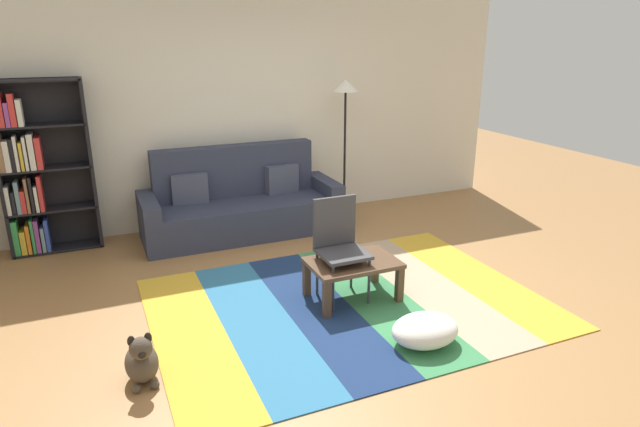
% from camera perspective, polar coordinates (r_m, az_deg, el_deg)
% --- Properties ---
extents(ground_plane, '(14.00, 14.00, 0.00)m').
position_cam_1_polar(ground_plane, '(4.91, 2.34, -8.94)').
color(ground_plane, '#9E7042').
extents(back_wall, '(6.80, 0.10, 2.70)m').
position_cam_1_polar(back_wall, '(6.80, -7.02, 10.66)').
color(back_wall, silver).
rests_on(back_wall, ground_plane).
extents(rug, '(3.29, 2.40, 0.01)m').
position_cam_1_polar(rug, '(4.83, 2.94, -9.36)').
color(rug, gold).
rests_on(rug, ground_plane).
extents(couch, '(2.26, 0.80, 1.00)m').
position_cam_1_polar(couch, '(6.43, -8.27, 0.89)').
color(couch, '#2D3347').
rests_on(couch, ground_plane).
extents(bookshelf, '(0.90, 0.28, 1.82)m').
position_cam_1_polar(bookshelf, '(6.39, -27.64, 3.85)').
color(bookshelf, black).
rests_on(bookshelf, ground_plane).
extents(coffee_table, '(0.77, 0.52, 0.35)m').
position_cam_1_polar(coffee_table, '(4.79, 3.44, -5.62)').
color(coffee_table, '#513826').
rests_on(coffee_table, rug).
extents(pouf, '(0.53, 0.41, 0.23)m').
position_cam_1_polar(pouf, '(4.27, 10.90, -11.87)').
color(pouf, white).
rests_on(pouf, rug).
extents(dog, '(0.22, 0.35, 0.40)m').
position_cam_1_polar(dog, '(3.98, -18.11, -14.40)').
color(dog, '#473D33').
rests_on(dog, ground_plane).
extents(standing_lamp, '(0.32, 0.32, 1.72)m').
position_cam_1_polar(standing_lamp, '(6.72, 2.67, 11.39)').
color(standing_lamp, black).
rests_on(standing_lamp, ground_plane).
extents(tv_remote, '(0.08, 0.16, 0.02)m').
position_cam_1_polar(tv_remote, '(4.84, 3.72, -4.47)').
color(tv_remote, black).
rests_on(tv_remote, coffee_table).
extents(folding_chair, '(0.40, 0.40, 0.90)m').
position_cam_1_polar(folding_chair, '(4.76, 1.97, -2.78)').
color(folding_chair, '#38383D').
rests_on(folding_chair, ground_plane).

